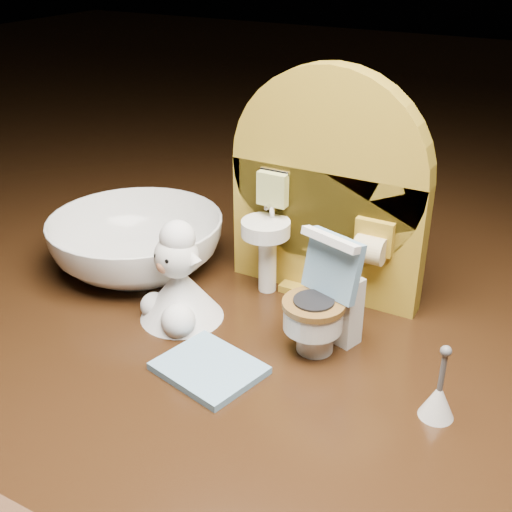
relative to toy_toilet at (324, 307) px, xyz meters
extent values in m
cube|color=#311E0E|center=(-0.03, -0.01, -0.08)|extent=(2.50, 2.50, 0.10)
cube|color=#A88523|center=(-0.03, 0.06, 0.02)|extent=(0.13, 0.02, 0.09)
cylinder|color=#A88523|center=(-0.03, 0.06, 0.06)|extent=(0.13, 0.02, 0.13)
cube|color=#A88523|center=(-0.03, 0.06, -0.02)|extent=(0.05, 0.04, 0.01)
cylinder|color=white|center=(-0.06, 0.04, 0.00)|extent=(0.01, 0.01, 0.04)
cylinder|color=white|center=(-0.06, 0.04, 0.02)|extent=(0.03, 0.03, 0.01)
cylinder|color=silver|center=(-0.06, 0.05, 0.03)|extent=(0.00, 0.00, 0.01)
cube|color=tan|center=(-0.06, 0.05, 0.04)|extent=(0.02, 0.01, 0.02)
cube|color=#A88523|center=(0.01, 0.05, 0.03)|extent=(0.02, 0.01, 0.02)
cylinder|color=beige|center=(0.01, 0.04, 0.02)|extent=(0.02, 0.02, 0.02)
cylinder|color=white|center=(0.00, -0.01, -0.02)|extent=(0.02, 0.02, 0.02)
cylinder|color=white|center=(0.00, -0.01, 0.00)|extent=(0.03, 0.03, 0.01)
cylinder|color=brown|center=(0.00, -0.01, 0.01)|extent=(0.04, 0.04, 0.00)
cube|color=white|center=(0.00, 0.01, 0.00)|extent=(0.03, 0.02, 0.04)
cube|color=#73A1C2|center=(0.00, 0.01, 0.02)|extent=(0.04, 0.02, 0.04)
cube|color=white|center=(0.00, 0.00, 0.04)|extent=(0.04, 0.02, 0.01)
cylinder|color=#A4C01E|center=(0.01, 0.01, 0.02)|extent=(0.01, 0.01, 0.01)
cube|color=#73A1C2|center=(-0.04, -0.05, -0.02)|extent=(0.06, 0.06, 0.00)
cone|color=white|center=(0.08, -0.03, -0.02)|extent=(0.02, 0.02, 0.02)
cylinder|color=#59595B|center=(0.08, -0.03, 0.00)|extent=(0.00, 0.00, 0.02)
sphere|color=#59595B|center=(0.08, -0.03, 0.01)|extent=(0.01, 0.01, 0.01)
cone|color=white|center=(-0.09, -0.01, -0.01)|extent=(0.05, 0.05, 0.04)
sphere|color=white|center=(-0.08, -0.03, -0.02)|extent=(0.02, 0.02, 0.02)
sphere|color=white|center=(-0.11, -0.02, -0.02)|extent=(0.02, 0.02, 0.02)
sphere|color=white|center=(-0.09, -0.02, 0.02)|extent=(0.03, 0.03, 0.03)
sphere|color=tan|center=(-0.09, -0.03, 0.02)|extent=(0.01, 0.01, 0.01)
sphere|color=white|center=(-0.09, -0.01, 0.03)|extent=(0.02, 0.02, 0.02)
cone|color=white|center=(-0.10, -0.01, 0.02)|extent=(0.01, 0.01, 0.01)
cone|color=white|center=(-0.08, -0.02, 0.02)|extent=(0.01, 0.01, 0.01)
sphere|color=black|center=(-0.10, -0.03, 0.02)|extent=(0.00, 0.00, 0.00)
sphere|color=black|center=(-0.09, -0.03, 0.02)|extent=(0.00, 0.00, 0.00)
imported|color=white|center=(-0.16, 0.02, -0.01)|extent=(0.13, 0.13, 0.04)
camera|label=1|loc=(0.12, -0.29, 0.19)|focal=45.00mm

